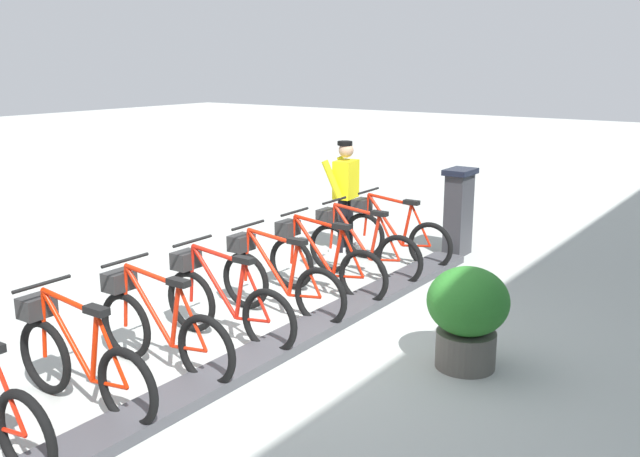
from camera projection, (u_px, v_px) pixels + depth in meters
The scene contains 12 objects.
ground_plane at pixel (284, 348), 7.04m from camera, with size 60.00×60.00×0.00m, color #AFB3AD.
dock_rail_base at pixel (284, 343), 7.03m from camera, with size 0.44×7.75×0.10m, color #47474C.
payment_kiosk at pixel (458, 210), 10.28m from camera, with size 0.36×0.52×1.28m.
bike_docked_0 at pixel (392, 234), 9.89m from camera, with size 1.72×0.54×1.02m.
bike_docked_1 at pixel (359, 247), 9.20m from camera, with size 1.72×0.54×1.02m.
bike_docked_2 at pixel (321, 262), 8.51m from camera, with size 1.72×0.54×1.02m.
bike_docked_3 at pixel (276, 280), 7.82m from camera, with size 1.72×0.54×1.02m.
bike_docked_4 at pixel (223, 301), 7.13m from camera, with size 1.72×0.54×1.02m.
bike_docked_5 at pixel (158, 327), 6.44m from camera, with size 1.72×0.54×1.02m.
bike_docked_6 at pixel (77, 359), 5.75m from camera, with size 1.72×0.54×1.02m.
worker_near_rack at pixel (345, 192), 10.38m from camera, with size 0.49×0.66×1.66m.
planter_bush at pixel (467, 312), 6.48m from camera, with size 0.76×0.76×0.97m.
Camera 1 is at (-4.07, 5.16, 2.81)m, focal length 39.43 mm.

